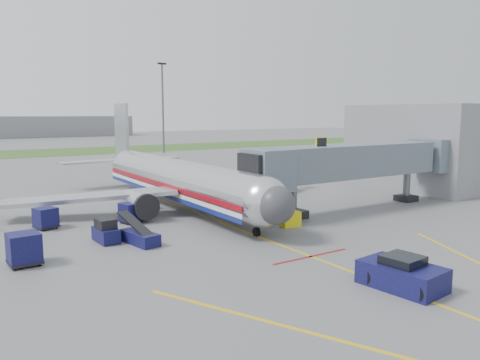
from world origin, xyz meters
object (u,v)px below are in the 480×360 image
pushback_tug (402,274)px  belt_loader (139,237)px  airliner (178,180)px  baggage_tug (106,232)px

pushback_tug → belt_loader: 17.48m
airliner → pushback_tug: bearing=-89.2°
pushback_tug → baggage_tug: pushback_tug is taller
pushback_tug → baggage_tug: (-10.15, 17.04, 0.03)m
airliner → baggage_tug: (-9.80, -8.79, -1.90)m
airliner → pushback_tug: 25.90m
pushback_tug → belt_loader: belt_loader is taller
airliner → belt_loader: 13.34m
baggage_tug → airliner: bearing=41.9°
airliner → pushback_tug: airliner is taller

